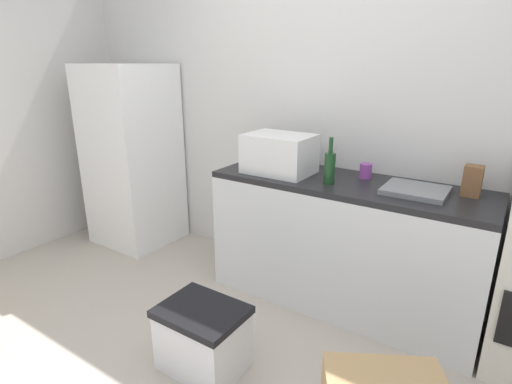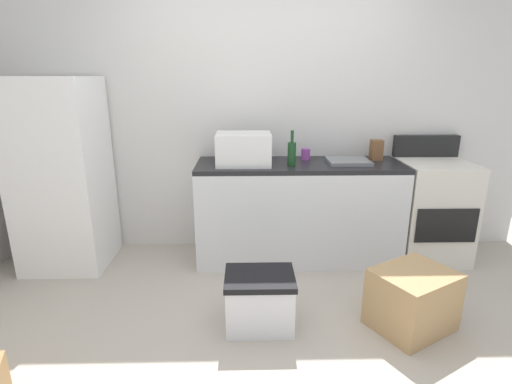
{
  "view_description": "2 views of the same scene",
  "coord_description": "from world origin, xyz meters",
  "px_view_note": "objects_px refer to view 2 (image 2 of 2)",
  "views": [
    {
      "loc": [
        1.2,
        -1.24,
        1.65
      ],
      "look_at": [
        -0.33,
        1.07,
        0.75
      ],
      "focal_mm": 28.25,
      "sensor_mm": 36.0,
      "label": 1
    },
    {
      "loc": [
        -0.16,
        -2.15,
        1.64
      ],
      "look_at": [
        -0.08,
        1.09,
        0.67
      ],
      "focal_mm": 27.55,
      "sensor_mm": 36.0,
      "label": 2
    }
  ],
  "objects_px": {
    "wine_bottle": "(292,153)",
    "cardboard_box_medium": "(412,300)",
    "storage_bin": "(260,300)",
    "knife_block": "(376,150)",
    "microwave": "(244,149)",
    "refrigerator": "(62,175)",
    "stove_oven": "(431,209)",
    "coffee_mug": "(306,154)"
  },
  "relations": [
    {
      "from": "knife_block",
      "to": "storage_bin",
      "type": "bearing_deg",
      "value": -133.07
    },
    {
      "from": "stove_oven",
      "to": "storage_bin",
      "type": "bearing_deg",
      "value": -146.72
    },
    {
      "from": "microwave",
      "to": "storage_bin",
      "type": "xyz_separation_m",
      "value": [
        0.11,
        -0.99,
        -0.84
      ]
    },
    {
      "from": "cardboard_box_medium",
      "to": "coffee_mug",
      "type": "bearing_deg",
      "value": 114.92
    },
    {
      "from": "refrigerator",
      "to": "storage_bin",
      "type": "bearing_deg",
      "value": -30.82
    },
    {
      "from": "microwave",
      "to": "wine_bottle",
      "type": "relative_size",
      "value": 1.53
    },
    {
      "from": "storage_bin",
      "to": "coffee_mug",
      "type": "bearing_deg",
      "value": 69.11
    },
    {
      "from": "microwave",
      "to": "storage_bin",
      "type": "distance_m",
      "value": 1.31
    },
    {
      "from": "knife_block",
      "to": "cardboard_box_medium",
      "type": "relative_size",
      "value": 0.36
    },
    {
      "from": "stove_oven",
      "to": "coffee_mug",
      "type": "bearing_deg",
      "value": 173.43
    },
    {
      "from": "wine_bottle",
      "to": "coffee_mug",
      "type": "distance_m",
      "value": 0.3
    },
    {
      "from": "storage_bin",
      "to": "wine_bottle",
      "type": "bearing_deg",
      "value": 72.36
    },
    {
      "from": "refrigerator",
      "to": "coffee_mug",
      "type": "xyz_separation_m",
      "value": [
        2.12,
        0.19,
        0.14
      ]
    },
    {
      "from": "cardboard_box_medium",
      "to": "stove_oven",
      "type": "bearing_deg",
      "value": 61.72
    },
    {
      "from": "wine_bottle",
      "to": "cardboard_box_medium",
      "type": "relative_size",
      "value": 0.6
    },
    {
      "from": "knife_block",
      "to": "stove_oven",
      "type": "bearing_deg",
      "value": -12.53
    },
    {
      "from": "refrigerator",
      "to": "wine_bottle",
      "type": "relative_size",
      "value": 5.43
    },
    {
      "from": "refrigerator",
      "to": "knife_block",
      "type": "relative_size",
      "value": 9.05
    },
    {
      "from": "microwave",
      "to": "wine_bottle",
      "type": "distance_m",
      "value": 0.41
    },
    {
      "from": "wine_bottle",
      "to": "knife_block",
      "type": "xyz_separation_m",
      "value": [
        0.79,
        0.23,
        -0.02
      ]
    },
    {
      "from": "wine_bottle",
      "to": "cardboard_box_medium",
      "type": "distance_m",
      "value": 1.45
    },
    {
      "from": "microwave",
      "to": "stove_oven",
      "type": "bearing_deg",
      "value": 2.01
    },
    {
      "from": "refrigerator",
      "to": "microwave",
      "type": "height_order",
      "value": "refrigerator"
    },
    {
      "from": "refrigerator",
      "to": "microwave",
      "type": "distance_m",
      "value": 1.58
    },
    {
      "from": "knife_block",
      "to": "cardboard_box_medium",
      "type": "xyz_separation_m",
      "value": [
        -0.07,
        -1.2,
        -0.79
      ]
    },
    {
      "from": "storage_bin",
      "to": "knife_block",
      "type": "bearing_deg",
      "value": 46.93
    },
    {
      "from": "wine_bottle",
      "to": "knife_block",
      "type": "relative_size",
      "value": 1.67
    },
    {
      "from": "microwave",
      "to": "cardboard_box_medium",
      "type": "height_order",
      "value": "microwave"
    },
    {
      "from": "knife_block",
      "to": "refrigerator",
      "type": "bearing_deg",
      "value": -176.49
    },
    {
      "from": "coffee_mug",
      "to": "wine_bottle",
      "type": "bearing_deg",
      "value": -121.83
    },
    {
      "from": "stove_oven",
      "to": "knife_block",
      "type": "relative_size",
      "value": 6.11
    },
    {
      "from": "stove_oven",
      "to": "wine_bottle",
      "type": "height_order",
      "value": "wine_bottle"
    },
    {
      "from": "refrigerator",
      "to": "coffee_mug",
      "type": "relative_size",
      "value": 16.3
    },
    {
      "from": "microwave",
      "to": "cardboard_box_medium",
      "type": "relative_size",
      "value": 0.93
    },
    {
      "from": "cardboard_box_medium",
      "to": "storage_bin",
      "type": "bearing_deg",
      "value": 178.06
    },
    {
      "from": "stove_oven",
      "to": "wine_bottle",
      "type": "bearing_deg",
      "value": -174.91
    },
    {
      "from": "refrigerator",
      "to": "stove_oven",
      "type": "relative_size",
      "value": 1.48
    },
    {
      "from": "coffee_mug",
      "to": "cardboard_box_medium",
      "type": "distance_m",
      "value": 1.54
    },
    {
      "from": "coffee_mug",
      "to": "storage_bin",
      "type": "relative_size",
      "value": 0.22
    },
    {
      "from": "coffee_mug",
      "to": "cardboard_box_medium",
      "type": "xyz_separation_m",
      "value": [
        0.57,
        -1.22,
        -0.75
      ]
    },
    {
      "from": "microwave",
      "to": "wine_bottle",
      "type": "xyz_separation_m",
      "value": [
        0.4,
        -0.06,
        -0.03
      ]
    },
    {
      "from": "wine_bottle",
      "to": "cardboard_box_medium",
      "type": "xyz_separation_m",
      "value": [
        0.72,
        -0.97,
        -0.81
      ]
    }
  ]
}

